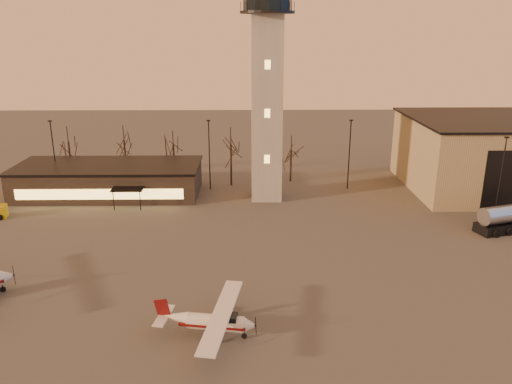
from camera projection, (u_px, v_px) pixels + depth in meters
ground at (279, 316)px, 40.36m from camera, size 220.00×220.00×0.00m
control_tower at (267, 77)px, 63.84m from camera, size 6.80×6.80×32.60m
terminal at (109, 179)px, 69.80m from camera, size 25.40×12.20×4.30m
light_poles at (270, 158)px, 68.18m from camera, size 58.50×12.25×10.14m
tree_row at (174, 142)px, 75.57m from camera, size 37.20×9.20×8.80m
cessna_front at (217, 325)px, 37.42m from camera, size 8.25×10.39×2.85m
fuel_truck at (510, 220)px, 57.34m from camera, size 8.80×4.87×3.14m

